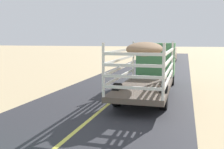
{
  "coord_description": "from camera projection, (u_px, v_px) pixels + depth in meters",
  "views": [
    {
      "loc": [
        3.57,
        -1.95,
        3.16
      ],
      "look_at": [
        0.0,
        10.78,
        1.4
      ],
      "focal_mm": 42.33,
      "sensor_mm": 36.0,
      "label": 1
    }
  ],
  "objects": [
    {
      "name": "car_far",
      "position": [
        170.0,
        54.0,
        38.16
      ],
      "size": [
        1.9,
        4.62,
        1.93
      ],
      "color": "#8C7259",
      "rests_on": "road_surface"
    },
    {
      "name": "livestock_truck",
      "position": [
        153.0,
        62.0,
        16.36
      ],
      "size": [
        2.53,
        9.7,
        3.02
      ],
      "color": "#3F7F4C",
      "rests_on": "road_surface"
    }
  ]
}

